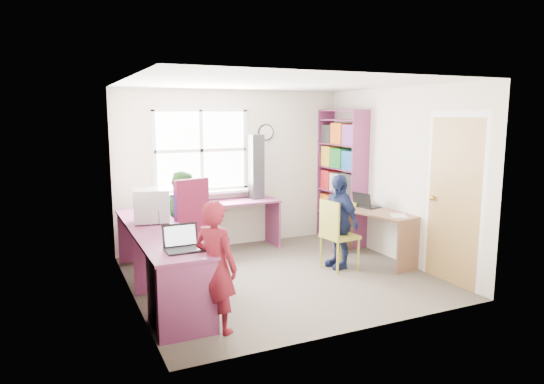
# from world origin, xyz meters

# --- Properties ---
(room) EXTENTS (3.64, 3.44, 2.44)m
(room) POSITION_xyz_m (0.01, 0.10, 1.22)
(room) COLOR #4A433A
(room) RESTS_ON ground
(l_desk) EXTENTS (2.38, 2.95, 0.75)m
(l_desk) POSITION_xyz_m (-1.31, -0.28, 0.46)
(l_desk) COLOR #803360
(l_desk) RESTS_ON ground
(right_desk) EXTENTS (0.79, 1.31, 0.71)m
(right_desk) POSITION_xyz_m (1.53, 0.08, 0.51)
(right_desk) COLOR brown
(right_desk) RESTS_ON ground
(bookshelf) EXTENTS (0.30, 1.02, 2.10)m
(bookshelf) POSITION_xyz_m (1.65, 1.19, 1.00)
(bookshelf) COLOR #803360
(bookshelf) RESTS_ON ground
(swivel_chair) EXTENTS (0.71, 0.71, 1.24)m
(swivel_chair) POSITION_xyz_m (-0.96, 0.32, 0.54)
(swivel_chair) COLOR black
(swivel_chair) RESTS_ON ground
(wooden_chair) EXTENTS (0.45, 0.45, 0.93)m
(wooden_chair) POSITION_xyz_m (0.78, -0.05, 0.51)
(wooden_chair) COLOR olive
(wooden_chair) RESTS_ON ground
(crt_monitor) EXTENTS (0.46, 0.42, 0.40)m
(crt_monitor) POSITION_xyz_m (-1.49, 0.47, 0.95)
(crt_monitor) COLOR #9E9EA2
(crt_monitor) RESTS_ON l_desk
(laptop_left) EXTENTS (0.35, 0.29, 0.24)m
(laptop_left) POSITION_xyz_m (-1.45, -0.85, 0.81)
(laptop_left) COLOR black
(laptop_left) RESTS_ON l_desk
(laptop_right) EXTENTS (0.34, 0.38, 0.22)m
(laptop_right) POSITION_xyz_m (1.51, 0.34, 0.76)
(laptop_right) COLOR black
(laptop_right) RESTS_ON right_desk
(speaker_a) EXTENTS (0.11, 0.11, 0.17)m
(speaker_a) POSITION_xyz_m (-1.47, 0.32, 0.83)
(speaker_a) COLOR black
(speaker_a) RESTS_ON l_desk
(speaker_b) EXTENTS (0.10, 0.10, 0.18)m
(speaker_b) POSITION_xyz_m (-1.44, 0.76, 0.84)
(speaker_b) COLOR black
(speaker_b) RESTS_ON l_desk
(cd_tower) EXTENTS (0.21, 0.18, 0.98)m
(cd_tower) POSITION_xyz_m (0.29, 1.46, 1.24)
(cd_tower) COLOR black
(cd_tower) RESTS_ON l_desk
(game_box) EXTENTS (0.37, 0.37, 0.06)m
(game_box) POSITION_xyz_m (1.52, 0.59, 0.74)
(game_box) COLOR red
(game_box) RESTS_ON right_desk
(paper_a) EXTENTS (0.25, 0.32, 0.00)m
(paper_a) POSITION_xyz_m (-1.39, -0.30, 0.75)
(paper_a) COLOR beige
(paper_a) RESTS_ON l_desk
(paper_b) EXTENTS (0.32, 0.35, 0.00)m
(paper_b) POSITION_xyz_m (1.59, -0.31, 0.71)
(paper_b) COLOR beige
(paper_b) RESTS_ON right_desk
(potted_plant) EXTENTS (0.18, 0.16, 0.27)m
(potted_plant) POSITION_xyz_m (-0.72, 1.40, 0.89)
(potted_plant) COLOR #2F773A
(potted_plant) RESTS_ON l_desk
(person_red) EXTENTS (0.51, 0.55, 1.26)m
(person_red) POSITION_xyz_m (-1.22, -1.14, 0.63)
(person_red) COLOR maroon
(person_red) RESTS_ON ground
(person_green) EXTENTS (0.58, 0.70, 1.29)m
(person_green) POSITION_xyz_m (-0.97, 0.99, 0.65)
(person_green) COLOR #2E692A
(person_green) RESTS_ON ground
(person_navy) EXTENTS (0.37, 0.76, 1.25)m
(person_navy) POSITION_xyz_m (0.88, 0.04, 0.63)
(person_navy) COLOR #161F45
(person_navy) RESTS_ON ground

